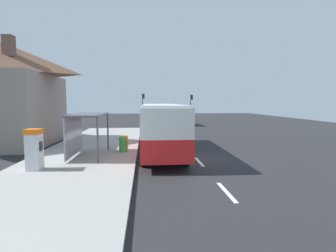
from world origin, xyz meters
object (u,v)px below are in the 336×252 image
(sedan_near, at_px, (170,115))
(recycling_bin_orange, at_px, (124,143))
(traffic_light_far_side, at_px, (143,102))
(bus, at_px, (161,125))
(bus_shelter, at_px, (83,124))
(traffic_light_near_side, at_px, (191,103))
(recycling_bin_green, at_px, (123,144))
(white_van, at_px, (179,116))
(ticket_machine, at_px, (34,149))

(sedan_near, bearing_deg, recycling_bin_orange, -100.68)
(traffic_light_far_side, bearing_deg, bus, -87.35)
(traffic_light_far_side, height_order, bus_shelter, traffic_light_far_side)
(recycling_bin_orange, distance_m, traffic_light_near_side, 30.63)
(bus, distance_m, recycling_bin_green, 2.79)
(white_van, distance_m, traffic_light_far_side, 11.22)
(bus_shelter, bearing_deg, traffic_light_far_side, 84.01)
(sedan_near, bearing_deg, bus_shelter, -103.50)
(bus, relative_size, white_van, 2.12)
(sedan_near, relative_size, ticket_machine, 2.31)
(white_van, relative_size, recycling_bin_green, 5.48)
(white_van, height_order, ticket_machine, white_van)
(sedan_near, distance_m, bus_shelter, 37.34)
(recycling_bin_green, bearing_deg, traffic_light_near_side, 71.87)
(sedan_near, bearing_deg, traffic_light_far_side, -138.94)
(white_van, relative_size, sedan_near, 1.16)
(bus, bearing_deg, bus_shelter, -161.28)
(recycling_bin_orange, bearing_deg, white_van, 72.28)
(white_van, xyz_separation_m, recycling_bin_green, (-6.40, -20.73, -0.69))
(bus, xyz_separation_m, ticket_machine, (-6.29, -4.57, -0.67))
(ticket_machine, distance_m, recycling_bin_green, 5.63)
(white_van, height_order, bus_shelter, bus_shelter)
(bus, distance_m, recycling_bin_orange, 2.77)
(recycling_bin_orange, xyz_separation_m, bus_shelter, (-2.21, -1.84, 1.44))
(bus_shelter, bearing_deg, recycling_bin_orange, 39.81)
(sedan_near, bearing_deg, ticket_machine, -104.69)
(white_van, xyz_separation_m, recycling_bin_orange, (-6.40, -20.03, -0.69))
(bus, xyz_separation_m, traffic_light_near_side, (7.22, 29.19, 1.27))
(bus, bearing_deg, recycling_bin_green, -169.78)
(bus, bearing_deg, traffic_light_far_side, 92.65)
(ticket_machine, distance_m, bus_shelter, 3.50)
(recycling_bin_green, xyz_separation_m, traffic_light_far_side, (1.10, 30.44, 2.58))
(bus, relative_size, traffic_light_far_side, 2.27)
(ticket_machine, relative_size, recycling_bin_green, 2.04)
(sedan_near, relative_size, traffic_light_near_side, 0.96)
(bus, bearing_deg, recycling_bin_orange, 174.23)
(bus, xyz_separation_m, recycling_bin_orange, (-2.49, 0.25, -1.19))
(sedan_near, height_order, traffic_light_far_side, traffic_light_far_side)
(recycling_bin_orange, height_order, bus_shelter, bus_shelter)
(ticket_machine, bearing_deg, traffic_light_far_side, 81.93)
(recycling_bin_green, bearing_deg, bus, 10.22)
(bus, distance_m, ticket_machine, 7.81)
(sedan_near, bearing_deg, recycling_bin_green, -100.47)
(bus, distance_m, white_van, 20.67)
(white_van, distance_m, ticket_machine, 26.87)
(recycling_bin_green, relative_size, traffic_light_near_side, 0.20)
(sedan_near, distance_m, recycling_bin_green, 35.74)
(recycling_bin_green, height_order, traffic_light_far_side, traffic_light_far_side)
(ticket_machine, xyz_separation_m, traffic_light_near_side, (13.50, 33.77, 1.95))
(traffic_light_near_side, bearing_deg, bus_shelter, -111.16)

